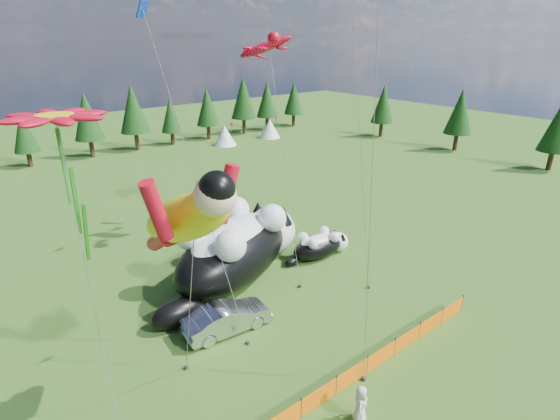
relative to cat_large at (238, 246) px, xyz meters
name	(u,v)px	position (x,y,z in m)	size (l,w,h in m)	color
ground	(275,367)	(-3.26, -7.95, -2.23)	(160.00, 160.00, 0.00)	#11370A
safety_fence	(319,397)	(-3.26, -10.95, -1.72)	(22.06, 0.06, 1.10)	#262626
tree_line	(43,131)	(-3.26, 37.05, 1.77)	(90.00, 4.00, 8.00)	black
festival_tents	(151,147)	(7.74, 32.05, -0.83)	(50.00, 3.20, 2.80)	white
cat_large	(238,246)	(0.00, 0.00, 0.00)	(12.42, 7.84, 4.69)	black
cat_small	(321,245)	(6.06, -1.15, -1.31)	(5.35, 2.18, 1.93)	black
car	(227,318)	(-3.52, -4.21, -1.45)	(1.64, 4.70, 1.55)	silver
spectator_e	(360,405)	(-2.49, -12.52, -1.36)	(0.84, 0.55, 1.72)	silver
superhero_kite	(186,218)	(-7.40, -8.48, 6.65)	(5.63, 6.08, 11.44)	yellow
gecko_kite	(266,47)	(5.81, 4.69, 11.61)	(6.57, 11.04, 16.27)	#B4091F
flower_kite	(56,123)	(-10.41, -6.70, 9.91)	(3.30, 5.19, 12.65)	#B4091F
diamond_kite_a	(149,31)	(-5.28, -2.08, 12.46)	(2.62, 4.31, 16.43)	#0B33B2
diamond_kite_c	(378,12)	(0.66, -9.25, 13.12)	(1.93, 2.36, 17.20)	#0B33B2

